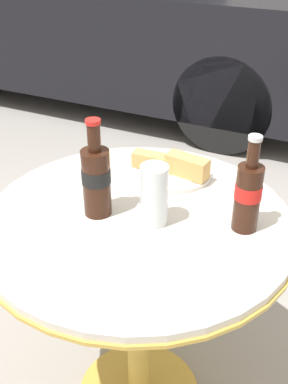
{
  "coord_description": "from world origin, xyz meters",
  "views": [
    {
      "loc": [
        0.44,
        -0.91,
        1.42
      ],
      "look_at": [
        0.0,
        0.04,
        0.77
      ],
      "focal_mm": 45.0,
      "sensor_mm": 36.0,
      "label": 1
    }
  ],
  "objects_px": {
    "bistro_table": "(138,260)",
    "lunch_plate_near": "(172,168)",
    "cola_bottle_right": "(248,194)",
    "drinking_glass": "(154,198)",
    "cola_bottle_left": "(96,178)",
    "parked_car": "(108,11)"
  },
  "relations": [
    {
      "from": "cola_bottle_left",
      "to": "lunch_plate_near",
      "type": "distance_m",
      "value": 0.29
    },
    {
      "from": "bistro_table",
      "to": "parked_car",
      "type": "bearing_deg",
      "value": 120.14
    },
    {
      "from": "cola_bottle_right",
      "to": "lunch_plate_near",
      "type": "relative_size",
      "value": 1.07
    },
    {
      "from": "bistro_table",
      "to": "cola_bottle_left",
      "type": "distance_m",
      "value": 0.27
    },
    {
      "from": "cola_bottle_left",
      "to": "lunch_plate_near",
      "type": "xyz_separation_m",
      "value": [
        0.1,
        0.26,
        -0.08
      ]
    },
    {
      "from": "bistro_table",
      "to": "parked_car",
      "type": "relative_size",
      "value": 0.21
    },
    {
      "from": "bistro_table",
      "to": "parked_car",
      "type": "distance_m",
      "value": 3.04
    },
    {
      "from": "cola_bottle_left",
      "to": "lunch_plate_near",
      "type": "bearing_deg",
      "value": 69.15
    },
    {
      "from": "cola_bottle_right",
      "to": "parked_car",
      "type": "bearing_deg",
      "value": 124.86
    },
    {
      "from": "lunch_plate_near",
      "to": "parked_car",
      "type": "bearing_deg",
      "value": 122.52
    },
    {
      "from": "lunch_plate_near",
      "to": "parked_car",
      "type": "xyz_separation_m",
      "value": [
        -1.52,
        2.39,
        -0.11
      ]
    },
    {
      "from": "cola_bottle_right",
      "to": "parked_car",
      "type": "distance_m",
      "value": 3.12
    },
    {
      "from": "bistro_table",
      "to": "lunch_plate_near",
      "type": "relative_size",
      "value": 3.48
    },
    {
      "from": "lunch_plate_near",
      "to": "drinking_glass",
      "type": "bearing_deg",
      "value": -78.61
    },
    {
      "from": "cola_bottle_left",
      "to": "parked_car",
      "type": "xyz_separation_m",
      "value": [
        -1.43,
        2.65,
        -0.19
      ]
    },
    {
      "from": "bistro_table",
      "to": "lunch_plate_near",
      "type": "height_order",
      "value": "lunch_plate_near"
    },
    {
      "from": "drinking_glass",
      "to": "lunch_plate_near",
      "type": "xyz_separation_m",
      "value": [
        -0.05,
        0.24,
        -0.05
      ]
    },
    {
      "from": "cola_bottle_right",
      "to": "cola_bottle_left",
      "type": "bearing_deg",
      "value": -165.38
    },
    {
      "from": "bistro_table",
      "to": "cola_bottle_right",
      "type": "bearing_deg",
      "value": 14.31
    },
    {
      "from": "lunch_plate_near",
      "to": "cola_bottle_left",
      "type": "bearing_deg",
      "value": -110.85
    },
    {
      "from": "bistro_table",
      "to": "lunch_plate_near",
      "type": "bearing_deg",
      "value": 89.9
    },
    {
      "from": "cola_bottle_left",
      "to": "parked_car",
      "type": "bearing_deg",
      "value": 118.26
    }
  ]
}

